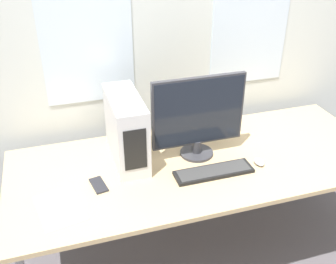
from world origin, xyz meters
The scene contains 8 objects.
wall_back centered at (0.00, 1.05, 1.35)m, with size 8.00×0.07×2.70m.
desk centered at (0.00, 0.46, 0.73)m, with size 2.27×0.92×0.77m.
pc_tower centered at (-0.42, 0.62, 0.98)m, with size 0.18×0.48×0.41m.
monitor_main centered at (0.00, 0.54, 1.04)m, with size 0.56×0.20×0.51m.
keyboard centered at (0.02, 0.32, 0.78)m, with size 0.46×0.13×0.02m.
mouse centered at (0.31, 0.32, 0.79)m, with size 0.05×0.08×0.03m.
cell_phone centered at (-0.63, 0.40, 0.78)m, with size 0.09×0.16×0.01m.
paper_sheet_left centered at (-0.84, 0.28, 0.77)m, with size 0.26×0.33×0.00m.
Camera 1 is at (-0.78, -1.36, 2.10)m, focal length 42.00 mm.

